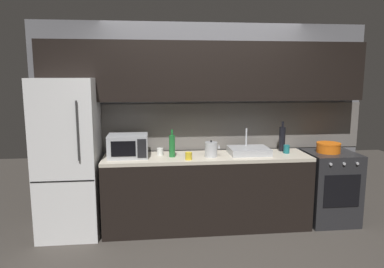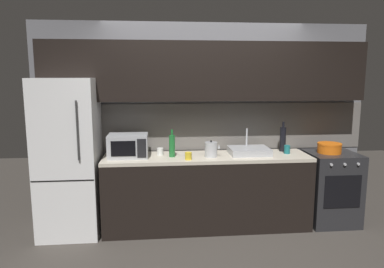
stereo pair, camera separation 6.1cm
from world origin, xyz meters
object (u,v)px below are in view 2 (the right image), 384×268
(kettle, at_px, (211,149))
(wine_bottle_dark, at_px, (283,139))
(mug_yellow, at_px, (188,156))
(wine_bottle_green, at_px, (172,146))
(mug_teal, at_px, (287,149))
(oven_range, at_px, (330,188))
(cooking_pot, at_px, (329,148))
(refrigerator, at_px, (69,157))
(microwave, at_px, (128,146))
(mug_white, at_px, (160,152))

(kettle, height_order, wine_bottle_dark, wine_bottle_dark)
(mug_yellow, bearing_deg, wine_bottle_green, 136.57)
(mug_yellow, distance_m, mug_teal, 1.26)
(mug_teal, bearing_deg, wine_bottle_dark, 93.06)
(oven_range, xyz_separation_m, wine_bottle_dark, (-0.59, 0.16, 0.61))
(kettle, distance_m, cooking_pot, 1.50)
(refrigerator, xyz_separation_m, cooking_pot, (3.15, 0.00, 0.05))
(refrigerator, bearing_deg, kettle, -2.30)
(oven_range, distance_m, cooking_pot, 0.51)
(oven_range, height_order, wine_bottle_green, wine_bottle_green)
(wine_bottle_green, height_order, cooking_pot, wine_bottle_green)
(microwave, bearing_deg, cooking_pot, -0.42)
(wine_bottle_dark, relative_size, cooking_pot, 1.29)
(microwave, bearing_deg, mug_yellow, -16.91)
(mug_yellow, bearing_deg, mug_white, 139.84)
(oven_range, bearing_deg, mug_teal, 178.54)
(kettle, bearing_deg, mug_teal, 4.79)
(refrigerator, distance_m, mug_white, 1.06)
(kettle, bearing_deg, refrigerator, 177.70)
(mug_yellow, relative_size, cooking_pot, 0.30)
(mug_yellow, xyz_separation_m, cooking_pot, (1.78, 0.19, 0.02))
(oven_range, relative_size, mug_teal, 8.75)
(refrigerator, xyz_separation_m, mug_white, (1.06, 0.08, 0.03))
(mug_yellow, xyz_separation_m, mug_teal, (1.24, 0.21, 0.01))
(refrigerator, bearing_deg, microwave, 1.55)
(oven_range, bearing_deg, wine_bottle_dark, 165.02)
(wine_bottle_green, xyz_separation_m, mug_yellow, (0.18, -0.17, -0.09))
(wine_bottle_dark, xyz_separation_m, wine_bottle_green, (-1.41, -0.18, -0.03))
(mug_teal, bearing_deg, wine_bottle_green, -178.51)
(refrigerator, xyz_separation_m, kettle, (1.66, -0.07, 0.08))
(mug_white, bearing_deg, mug_teal, -2.31)
(cooking_pot, bearing_deg, refrigerator, -180.00)
(mug_teal, bearing_deg, oven_range, -1.46)
(wine_bottle_green, relative_size, mug_teal, 3.18)
(microwave, height_order, wine_bottle_dark, wine_bottle_dark)
(microwave, distance_m, mug_yellow, 0.73)
(wine_bottle_green, distance_m, mug_white, 0.19)
(microwave, distance_m, cooking_pot, 2.47)
(kettle, height_order, cooking_pot, kettle)
(refrigerator, bearing_deg, mug_teal, 0.30)
(wine_bottle_green, height_order, mug_white, wine_bottle_green)
(mug_teal, relative_size, mug_white, 1.18)
(wine_bottle_green, bearing_deg, microwave, 175.37)
(oven_range, distance_m, mug_teal, 0.77)
(refrigerator, bearing_deg, mug_yellow, -7.98)
(oven_range, distance_m, wine_bottle_dark, 0.86)
(refrigerator, height_order, wine_bottle_green, refrigerator)
(oven_range, relative_size, wine_bottle_green, 2.75)
(kettle, xyz_separation_m, mug_teal, (0.96, 0.08, -0.04))
(mug_yellow, height_order, mug_white, same)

